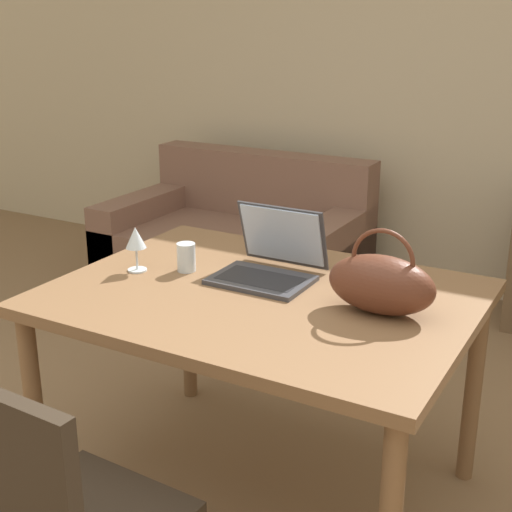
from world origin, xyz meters
TOP-DOWN VIEW (x-y plane):
  - wall_back at (0.00, 2.92)m, footprint 10.00×0.06m
  - dining_table at (-0.12, 0.59)m, footprint 1.35×1.02m
  - couch at (-1.20, 2.23)m, footprint 1.47×0.94m
  - laptop at (-0.16, 0.74)m, footprint 0.33×0.31m
  - drinking_glass at (-0.45, 0.64)m, footprint 0.07×0.07m
  - wine_glass at (-0.60, 0.55)m, footprint 0.07×0.07m
  - handbag at (0.27, 0.62)m, footprint 0.33×0.17m

SIDE VIEW (x-z plane):
  - couch at x=-1.20m, z-range -0.13..0.69m
  - dining_table at x=-0.12m, z-range 0.30..1.08m
  - drinking_glass at x=-0.45m, z-range 0.77..0.88m
  - laptop at x=-0.16m, z-range 0.72..0.96m
  - handbag at x=0.27m, z-range 0.74..1.00m
  - wine_glass at x=-0.60m, z-range 0.81..0.97m
  - wall_back at x=0.00m, z-range 0.00..2.70m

